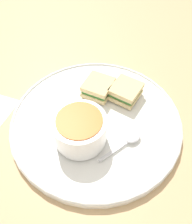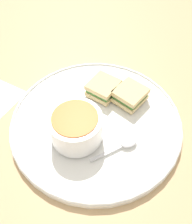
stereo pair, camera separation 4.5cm
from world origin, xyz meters
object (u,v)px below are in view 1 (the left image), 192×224
Objects in this scene: sandwich_half_near at (126,91)px; soup_bowl at (80,129)px; spoon at (130,139)px; sandwich_half_far at (98,87)px.

soup_bowl is at bearing -23.61° from sandwich_half_near.
sandwich_half_far is at bearing 79.06° from spoon.
sandwich_half_near is 0.06m from sandwich_half_far.
soup_bowl is 0.15m from sandwich_half_near.
soup_bowl is at bearing 140.52° from spoon.
sandwich_half_far is at bearing -178.55° from soup_bowl.
sandwich_half_near is at bearing 95.42° from sandwich_half_far.
spoon is 1.16× the size of sandwich_half_near.
sandwich_half_near is at bearing 156.39° from soup_bowl.
soup_bowl reaches higher than sandwich_half_near.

